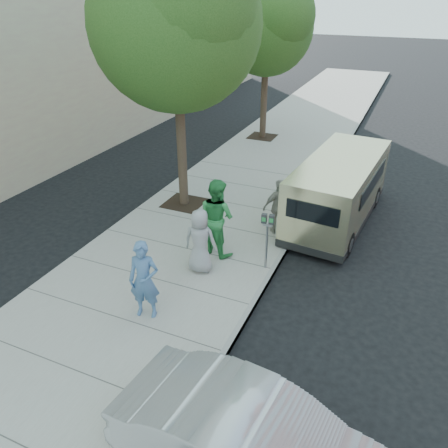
# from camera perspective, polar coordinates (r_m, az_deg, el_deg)

# --- Properties ---
(ground) EXTENTS (120.00, 120.00, 0.00)m
(ground) POSITION_cam_1_polar(r_m,az_deg,el_deg) (11.34, -0.62, -4.86)
(ground) COLOR black
(ground) RESTS_ON ground
(sidewalk) EXTENTS (5.00, 60.00, 0.15)m
(sidewalk) POSITION_cam_1_polar(r_m,az_deg,el_deg) (11.68, -5.12, -3.45)
(sidewalk) COLOR gray
(sidewalk) RESTS_ON ground
(curb_face) EXTENTS (0.12, 60.00, 0.16)m
(curb_face) POSITION_cam_1_polar(r_m,az_deg,el_deg) (10.88, 6.35, -6.18)
(curb_face) COLOR gray
(curb_face) RESTS_ON ground
(tree_near) EXTENTS (4.62, 4.60, 7.53)m
(tree_near) POSITION_cam_1_polar(r_m,az_deg,el_deg) (12.62, -6.18, 25.30)
(tree_near) COLOR black
(tree_near) RESTS_ON sidewalk
(tree_far) EXTENTS (3.92, 3.80, 6.49)m
(tree_far) POSITION_cam_1_polar(r_m,az_deg,el_deg) (19.64, 5.81, 24.57)
(tree_far) COLOR black
(tree_far) RESTS_ON sidewalk
(parking_meter) EXTENTS (0.31, 0.14, 1.47)m
(parking_meter) POSITION_cam_1_polar(r_m,az_deg,el_deg) (10.32, 5.68, -0.76)
(parking_meter) COLOR gray
(parking_meter) RESTS_ON sidewalk
(van) EXTENTS (2.23, 5.47, 1.98)m
(van) POSITION_cam_1_polar(r_m,az_deg,el_deg) (13.23, 14.81, 4.49)
(van) COLOR beige
(van) RESTS_ON ground
(person_officer) EXTENTS (0.73, 0.57, 1.75)m
(person_officer) POSITION_cam_1_polar(r_m,az_deg,el_deg) (9.06, -10.38, -7.22)
(person_officer) COLOR #486D99
(person_officer) RESTS_ON sidewalk
(person_green_shirt) EXTENTS (1.19, 1.06, 2.03)m
(person_green_shirt) POSITION_cam_1_polar(r_m,az_deg,el_deg) (10.95, -0.95, 0.94)
(person_green_shirt) COLOR #2D8B42
(person_green_shirt) RESTS_ON sidewalk
(person_gray_shirt) EXTENTS (0.86, 0.62, 1.62)m
(person_gray_shirt) POSITION_cam_1_polar(r_m,az_deg,el_deg) (10.34, -3.12, -2.23)
(person_gray_shirt) COLOR #939495
(person_gray_shirt) RESTS_ON sidewalk
(person_striped_polo) EXTENTS (0.96, 0.88, 1.58)m
(person_striped_polo) POSITION_cam_1_polar(r_m,az_deg,el_deg) (12.07, 7.20, 2.27)
(person_striped_polo) COLOR gray
(person_striped_polo) RESTS_ON sidewalk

